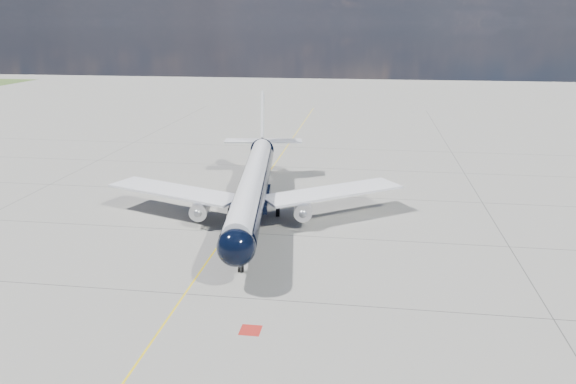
{
  "coord_description": "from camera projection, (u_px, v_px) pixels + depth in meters",
  "views": [
    {
      "loc": [
        14.98,
        -46.75,
        22.26
      ],
      "look_at": [
        6.33,
        13.1,
        4.0
      ],
      "focal_mm": 35.0,
      "sensor_mm": 36.0,
      "label": 1
    }
  ],
  "objects": [
    {
      "name": "ground",
      "position": [
        261.0,
        183.0,
        81.2
      ],
      "size": [
        320.0,
        320.0,
        0.0
      ],
      "primitive_type": "plane",
      "color": "gray",
      "rests_on": "ground"
    },
    {
      "name": "red_marking",
      "position": [
        250.0,
        330.0,
        42.37
      ],
      "size": [
        1.6,
        1.6,
        0.01
      ],
      "primitive_type": "cube",
      "color": "maroon",
      "rests_on": "ground"
    },
    {
      "name": "taxiway_centerline",
      "position": [
        255.0,
        193.0,
        76.46
      ],
      "size": [
        0.16,
        160.0,
        0.01
      ],
      "primitive_type": "cube",
      "color": "yellow",
      "rests_on": "ground"
    },
    {
      "name": "main_airliner",
      "position": [
        253.0,
        184.0,
        66.58
      ],
      "size": [
        36.06,
        44.18,
        12.77
      ],
      "rotation": [
        0.0,
        0.0,
        0.13
      ],
      "color": "black",
      "rests_on": "ground"
    }
  ]
}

